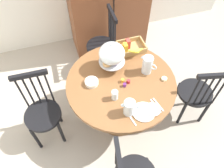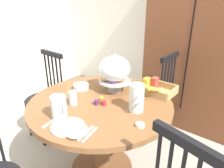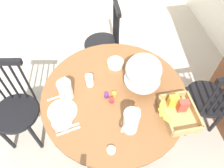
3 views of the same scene
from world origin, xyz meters
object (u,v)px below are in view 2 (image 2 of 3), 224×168
pastry_stand_with_dome (115,70)px  cereal_basket (154,88)px  wooden_armoire (197,46)px  china_plate_small (76,131)px  dining_table (101,124)px  cereal_bowl (81,87)px  drinking_glass (73,98)px  orange_juice_pitcher (59,108)px  china_plate_large (68,127)px  windsor_chair_by_cabinet (46,99)px  butter_dish (140,125)px  milk_pitcher (137,99)px  windsor_chair_near_window (155,97)px

pastry_stand_with_dome → cereal_basket: size_ratio=1.09×
wooden_armoire → china_plate_small: wooden_armoire is taller
dining_table → cereal_bowl: cereal_bowl is taller
wooden_armoire → drinking_glass: size_ratio=17.82×
pastry_stand_with_dome → orange_juice_pitcher: 0.60m
china_plate_large → cereal_bowl: (-0.38, 0.48, 0.02)m
cereal_basket → drinking_glass: bearing=-123.3°
wooden_armoire → cereal_basket: (-0.02, -0.98, -0.20)m
windsor_chair_by_cabinet → butter_dish: 1.36m
milk_pitcher → cereal_basket: 0.37m
windsor_chair_by_cabinet → china_plate_large: bearing=-25.8°
dining_table → butter_dish: (0.44, -0.11, 0.23)m
orange_juice_pitcher → cereal_basket: bearing=68.4°
china_plate_small → butter_dish: bearing=49.0°
drinking_glass → windsor_chair_by_cabinet: bearing=162.9°
china_plate_large → china_plate_small: 0.09m
wooden_armoire → dining_table: size_ratio=1.69×
orange_juice_pitcher → china_plate_large: (0.13, -0.04, -0.07)m
butter_dish → china_plate_small: bearing=-131.0°
dining_table → orange_juice_pitcher: (-0.05, -0.37, 0.30)m
windsor_chair_by_cabinet → pastry_stand_with_dome: bearing=11.4°
wooden_armoire → milk_pitcher: bearing=-88.7°
china_plate_small → windsor_chair_by_cabinet: bearing=155.9°
windsor_chair_near_window → pastry_stand_with_dome: (-0.07, -0.65, 0.48)m
windsor_chair_near_window → butter_dish: (0.40, -0.99, 0.30)m
dining_table → pastry_stand_with_dome: size_ratio=3.37×
pastry_stand_with_dome → butter_dish: 0.61m
windsor_chair_by_cabinet → milk_pitcher: 1.25m
windsor_chair_by_cabinet → cereal_basket: (1.14, 0.36, 0.33)m
windsor_chair_near_window → orange_juice_pitcher: 1.30m
orange_juice_pitcher → drinking_glass: bearing=112.3°
wooden_armoire → china_plate_large: wooden_armoire is taller
china_plate_large → butter_dish: (0.36, 0.30, 0.01)m
pastry_stand_with_dome → milk_pitcher: pastry_stand_with_dome is taller
milk_pitcher → cereal_bowl: milk_pitcher is taller
orange_juice_pitcher → butter_dish: orange_juice_pitcher is taller
milk_pitcher → butter_dish: (0.14, -0.16, -0.08)m
pastry_stand_with_dome → china_plate_small: 0.70m
windsor_chair_by_cabinet → butter_dish: windsor_chair_by_cabinet is taller
pastry_stand_with_dome → cereal_basket: 0.38m
pastry_stand_with_dome → china_plate_small: pastry_stand_with_dome is taller
dining_table → china_plate_large: bearing=-78.4°
cereal_bowl → drinking_glass: bearing=-55.1°
milk_pitcher → china_plate_small: size_ratio=1.38×
dining_table → pastry_stand_with_dome: bearing=97.8°
wooden_armoire → butter_dish: 1.53m
wooden_armoire → cereal_bowl: 1.46m
butter_dish → orange_juice_pitcher: bearing=-152.2°
orange_juice_pitcher → milk_pitcher: milk_pitcher is taller
china_plate_small → orange_juice_pitcher: bearing=167.6°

